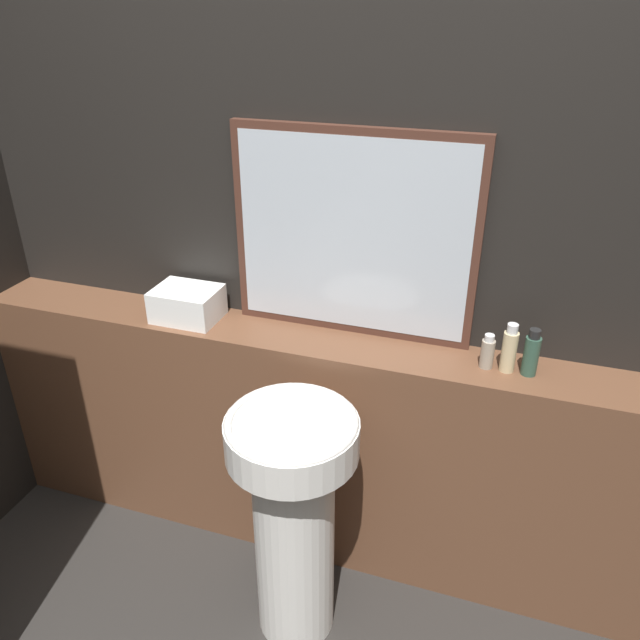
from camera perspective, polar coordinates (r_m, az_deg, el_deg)
name	(u,v)px	position (r m, az deg, el deg)	size (l,w,h in m)	color
wall_back	(355,220)	(1.98, 3.22, 9.14)	(8.00, 0.06, 2.50)	black
vanity_counter	(338,451)	(2.26, 1.67, -11.86)	(2.64, 0.23, 0.88)	brown
pedestal_sink	(294,511)	(1.98, -2.41, -17.09)	(0.39, 0.39, 0.83)	silver
mirror	(353,236)	(1.95, 3.01, 7.67)	(0.78, 0.03, 0.66)	#47281E
towel_stack	(187,304)	(2.18, -12.04, 1.46)	(0.22, 0.17, 0.11)	white
shampoo_bottle	(487,352)	(1.92, 15.06, -2.87)	(0.04, 0.04, 0.11)	gray
conditioner_bottle	(509,349)	(1.91, 16.92, -2.59)	(0.04, 0.04, 0.15)	#C6B284
lotion_bottle	(531,354)	(1.91, 18.75, -2.94)	(0.05, 0.05, 0.15)	#2D4C3D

